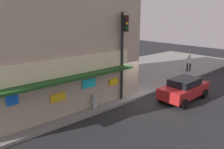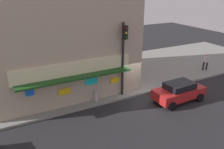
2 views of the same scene
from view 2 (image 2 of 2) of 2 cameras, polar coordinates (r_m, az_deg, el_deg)
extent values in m
plane|color=#232326|center=(17.76, 7.00, -5.46)|extent=(55.73, 55.73, 0.00)
cube|color=gray|center=(21.66, -0.40, 0.14)|extent=(37.16, 10.05, 0.16)
cube|color=tan|center=(18.53, -13.92, 10.48)|extent=(10.95, 8.09, 8.96)
cube|color=beige|center=(15.15, -9.47, 1.47)|extent=(8.32, 0.16, 0.99)
cube|color=#194719|center=(15.01, -8.94, -0.70)|extent=(7.88, 0.90, 0.12)
cube|color=blue|center=(15.02, -20.42, -4.22)|extent=(0.52, 0.08, 0.53)
cube|color=yellow|center=(15.55, -12.08, -4.29)|extent=(0.84, 0.08, 0.44)
cube|color=#19D8E5|center=(15.95, -5.33, -1.74)|extent=(0.89, 0.08, 0.50)
cube|color=yellow|center=(16.81, 0.75, -1.50)|extent=(0.70, 0.08, 0.42)
cylinder|color=black|center=(16.42, 2.76, 3.59)|extent=(0.18, 0.18, 5.59)
cube|color=black|center=(15.67, 3.37, 10.71)|extent=(0.32, 0.28, 0.95)
sphere|color=maroon|center=(15.49, 3.68, 11.70)|extent=(0.18, 0.18, 0.18)
sphere|color=yellow|center=(15.55, 3.65, 10.62)|extent=(0.18, 0.18, 0.18)
sphere|color=#0F4C19|center=(15.61, 3.63, 9.54)|extent=(0.18, 0.18, 0.18)
cylinder|color=#B2B2B7|center=(16.48, -4.13, -5.57)|extent=(0.27, 0.27, 0.73)
sphere|color=#B2B2B7|center=(16.28, -4.17, -4.20)|extent=(0.23, 0.23, 0.23)
cylinder|color=#B2B2B7|center=(16.39, -4.77, -5.60)|extent=(0.12, 0.10, 0.10)
cylinder|color=#B2B2B7|center=(16.53, -3.51, -5.32)|extent=(0.12, 0.10, 0.10)
cylinder|color=#2D2D2D|center=(18.06, -1.92, -2.88)|extent=(0.54, 0.54, 0.76)
cylinder|color=black|center=(24.41, 23.15, 2.10)|extent=(0.19, 0.19, 0.82)
cylinder|color=black|center=(24.17, 22.40, 2.03)|extent=(0.19, 0.19, 0.82)
cube|color=silver|center=(24.08, 23.02, 3.65)|extent=(0.32, 0.42, 0.59)
sphere|color=tan|center=(23.96, 23.17, 4.64)|extent=(0.22, 0.22, 0.22)
cylinder|color=silver|center=(24.24, 22.72, 3.74)|extent=(0.12, 0.12, 0.53)
cylinder|color=silver|center=(23.93, 23.30, 3.42)|extent=(0.12, 0.12, 0.53)
cube|color=#AD1E1E|center=(17.34, 16.74, -4.49)|extent=(3.95, 1.75, 0.72)
cube|color=black|center=(17.10, 16.96, -2.72)|extent=(2.14, 1.45, 0.47)
cylinder|color=black|center=(18.92, 17.85, -3.55)|extent=(0.64, 0.23, 0.64)
cylinder|color=black|center=(17.95, 21.63, -5.51)|extent=(0.64, 0.23, 0.64)
cylinder|color=black|center=(17.18, 11.38, -5.54)|extent=(0.64, 0.23, 0.64)
cylinder|color=black|center=(16.11, 15.16, -7.89)|extent=(0.64, 0.23, 0.64)
camera|label=1|loc=(4.89, -37.91, -15.86)|focal=33.69mm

